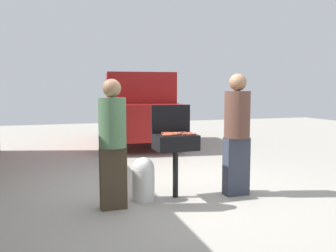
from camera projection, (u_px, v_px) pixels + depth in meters
The scene contains 20 objects.
ground_plane at pixel (179, 193), 5.46m from camera, with size 24.00×24.00×0.00m, color #9E998E.
bbq_grill at pixel (175, 144), 5.15m from camera, with size 0.60×0.44×0.93m.
grill_lid_open at pixel (171, 119), 5.33m from camera, with size 0.60×0.05×0.42m, color black.
hot_dog_0 at pixel (182, 132), 5.28m from camera, with size 0.03×0.03×0.13m, color #AD4228.
hot_dog_1 at pixel (166, 135), 4.95m from camera, with size 0.03×0.03×0.13m, color #B74C33.
hot_dog_2 at pixel (168, 134), 5.07m from camera, with size 0.03×0.03×0.13m, color #C6593D.
hot_dog_3 at pixel (176, 133), 5.18m from camera, with size 0.03×0.03×0.13m, color #C6593D.
hot_dog_4 at pixel (188, 133), 5.20m from camera, with size 0.03×0.03×0.13m, color #C6593D.
hot_dog_5 at pixel (167, 134), 5.15m from camera, with size 0.03×0.03×0.13m, color #C6593D.
hot_dog_6 at pixel (167, 135), 5.01m from camera, with size 0.03×0.03×0.13m, color #B74C33.
hot_dog_7 at pixel (173, 133), 5.21m from camera, with size 0.03×0.03×0.13m, color #C6593D.
hot_dog_8 at pixel (192, 134), 5.06m from camera, with size 0.03×0.03×0.13m, color #B74C33.
hot_dog_9 at pixel (173, 135), 5.01m from camera, with size 0.03×0.03×0.13m, color #AD4228.
hot_dog_10 at pixel (166, 133), 5.22m from camera, with size 0.03×0.03×0.13m, color #B74C33.
hot_dog_11 at pixel (187, 134), 5.08m from camera, with size 0.03×0.03×0.13m, color #B74C33.
hot_dog_12 at pixel (178, 134), 5.12m from camera, with size 0.03×0.03×0.13m, color #C6593D.
propane_tank at pixel (143, 178), 5.07m from camera, with size 0.32×0.32×0.62m.
person_left at pixel (113, 139), 4.64m from camera, with size 0.36×0.36×1.71m.
person_right at pixel (237, 130), 5.26m from camera, with size 0.38×0.38×1.80m.
parked_minivan at pixel (137, 109), 10.40m from camera, with size 2.47×4.60×2.02m.
Camera 1 is at (-1.80, -5.02, 1.57)m, focal length 38.12 mm.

